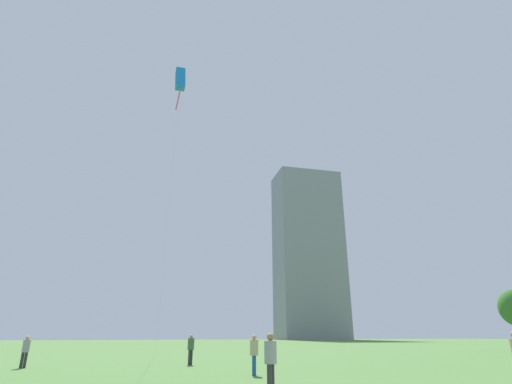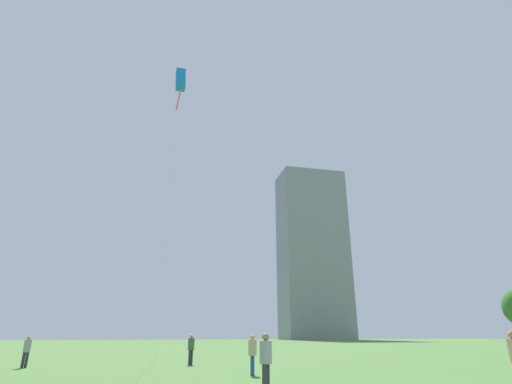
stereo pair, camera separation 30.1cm
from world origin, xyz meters
The scene contains 6 objects.
person_standing_1 centered at (-11.52, 15.14, 0.91)m, with size 0.35×0.35×1.57m.
person_standing_2 centered at (-1.32, 7.88, 0.94)m, with size 0.36×0.36×1.63m.
person_standing_3 centered at (-2.54, 2.44, 0.96)m, with size 0.37×0.37×1.67m.
person_standing_5 centered at (-2.96, 14.79, 0.95)m, with size 0.37×0.37×1.65m.
kite_flying_1 centered at (-4.68, 15.66, 19.50)m, with size 1.00×10.72×20.46m.
distant_highrise_0 centered at (57.48, 124.65, 31.12)m, with size 24.14×15.63×62.25m, color gray.
Camera 2 is at (-6.55, -9.55, 1.62)m, focal length 27.46 mm.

